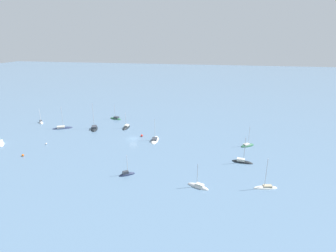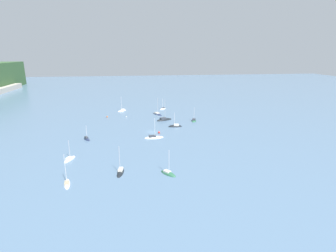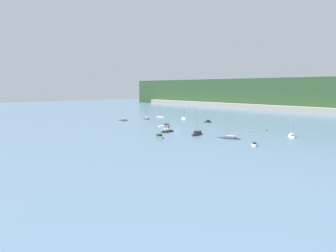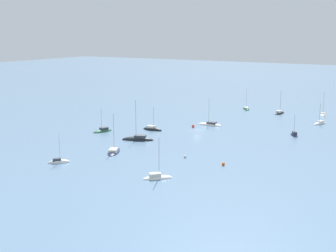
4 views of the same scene
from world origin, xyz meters
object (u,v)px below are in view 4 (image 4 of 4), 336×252
(sailboat_11, at_px, (210,125))
(mooring_buoy_1, at_px, (185,156))
(sailboat_1, at_px, (157,178))
(sailboat_7, at_px, (246,109))
(sailboat_4, at_px, (320,124))
(sailboat_9, at_px, (59,162))
(sailboat_3, at_px, (294,135))
(mooring_buoy_0, at_px, (193,126))
(mooring_buoy_2, at_px, (223,164))
(sailboat_0, at_px, (280,113))
(sailboat_5, at_px, (114,152))
(sailboat_6, at_px, (323,115))
(sailboat_2, at_px, (152,130))
(sailboat_8, at_px, (103,131))
(sailboat_10, at_px, (138,140))

(sailboat_11, xyz_separation_m, mooring_buoy_1, (38.42, 11.80, 0.23))
(sailboat_1, xyz_separation_m, sailboat_7, (-89.86, -15.62, -0.07))
(sailboat_1, bearing_deg, sailboat_4, 34.38)
(sailboat_9, bearing_deg, sailboat_3, 12.72)
(sailboat_7, distance_m, mooring_buoy_1, 74.07)
(sailboat_7, height_order, sailboat_11, sailboat_11)
(sailboat_4, xyz_separation_m, mooring_buoy_0, (25.28, -32.93, 0.35))
(sailboat_4, height_order, mooring_buoy_2, sailboat_4)
(mooring_buoy_2, bearing_deg, sailboat_3, 172.20)
(sailboat_1, relative_size, sailboat_3, 1.36)
(sailboat_0, relative_size, mooring_buoy_2, 12.26)
(sailboat_5, distance_m, sailboat_9, 14.96)
(sailboat_4, bearing_deg, sailboat_6, -148.68)
(sailboat_7, relative_size, mooring_buoy_0, 9.46)
(sailboat_0, height_order, sailboat_2, sailboat_0)
(sailboat_4, relative_size, sailboat_5, 0.74)
(sailboat_4, relative_size, sailboat_9, 0.99)
(sailboat_3, height_order, mooring_buoy_0, sailboat_3)
(sailboat_6, xyz_separation_m, sailboat_9, (93.72, -38.20, 0.00))
(sailboat_11, height_order, mooring_buoy_0, sailboat_11)
(sailboat_2, height_order, sailboat_5, sailboat_5)
(sailboat_2, height_order, sailboat_4, sailboat_2)
(sailboat_5, distance_m, mooring_buoy_1, 18.34)
(sailboat_0, distance_m, sailboat_2, 53.48)
(sailboat_2, height_order, sailboat_3, sailboat_2)
(sailboat_0, distance_m, sailboat_1, 87.04)
(sailboat_4, relative_size, mooring_buoy_2, 10.00)
(sailboat_5, height_order, sailboat_8, sailboat_5)
(sailboat_6, distance_m, sailboat_9, 101.21)
(mooring_buoy_2, bearing_deg, sailboat_11, -150.69)
(sailboat_2, relative_size, sailboat_8, 1.02)
(sailboat_11, height_order, mooring_buoy_1, sailboat_11)
(sailboat_4, relative_size, sailboat_8, 0.97)
(sailboat_1, distance_m, sailboat_10, 34.70)
(sailboat_3, distance_m, sailboat_9, 67.61)
(mooring_buoy_0, bearing_deg, sailboat_7, 177.53)
(sailboat_0, bearing_deg, sailboat_11, 166.68)
(sailboat_0, xyz_separation_m, sailboat_3, (33.20, 14.68, -0.00))
(sailboat_6, distance_m, sailboat_7, 28.36)
(sailboat_9, bearing_deg, sailboat_6, 25.37)
(sailboat_5, bearing_deg, sailboat_6, -48.73)
(sailboat_5, height_order, sailboat_11, sailboat_5)
(sailboat_1, xyz_separation_m, sailboat_2, (-39.60, -26.33, -0.05))
(sailboat_2, height_order, mooring_buoy_2, sailboat_2)
(sailboat_0, bearing_deg, sailboat_6, -61.82)
(sailboat_0, relative_size, sailboat_8, 1.19)
(mooring_buoy_2, bearing_deg, sailboat_0, -172.47)
(mooring_buoy_1, height_order, mooring_buoy_2, mooring_buoy_2)
(sailboat_10, bearing_deg, sailboat_3, -165.61)
(sailboat_3, height_order, mooring_buoy_1, sailboat_3)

